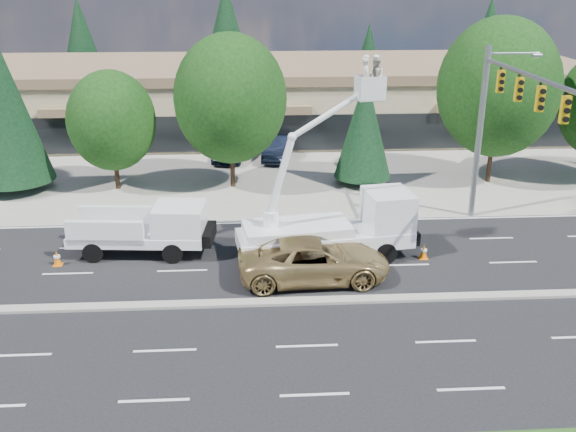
{
  "coord_description": "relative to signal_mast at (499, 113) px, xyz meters",
  "views": [
    {
      "loc": [
        -1.82,
        -22.68,
        12.46
      ],
      "look_at": [
        -0.28,
        3.46,
        2.4
      ],
      "focal_mm": 40.0,
      "sensor_mm": 36.0,
      "label": 1
    }
  ],
  "objects": [
    {
      "name": "parked_car_west",
      "position": [
        -13.18,
        13.96,
        -5.22
      ],
      "size": [
        3.18,
        5.25,
        1.67
      ],
      "primitive_type": "imported",
      "rotation": [
        0.0,
        0.0,
        -0.26
      ],
      "color": "black",
      "rests_on": "ground"
    },
    {
      "name": "road_median",
      "position": [
        -10.03,
        -7.04,
        -6.0
      ],
      "size": [
        120.0,
        0.55,
        0.12
      ],
      "primitive_type": "cube",
      "color": "gray",
      "rests_on": "ground"
    },
    {
      "name": "traffic_cone_c",
      "position": [
        -10.13,
        -2.88,
        -5.72
      ],
      "size": [
        0.4,
        0.4,
        0.7
      ],
      "color": "orange",
      "rests_on": "ground"
    },
    {
      "name": "tree_front_c",
      "position": [
        -20.03,
        7.96,
        -1.87
      ],
      "size": [
        5.16,
        5.16,
        7.16
      ],
      "color": "#332114",
      "rests_on": "ground"
    },
    {
      "name": "tree_back_b",
      "position": [
        -14.03,
        34.96,
        0.19
      ],
      "size": [
        5.91,
        5.91,
        11.64
      ],
      "color": "#332114",
      "rests_on": "ground"
    },
    {
      "name": "traffic_cone_b",
      "position": [
        -11.83,
        -3.25,
        -5.72
      ],
      "size": [
        0.4,
        0.4,
        0.7
      ],
      "color": "orange",
      "rests_on": "ground"
    },
    {
      "name": "utility_pickup",
      "position": [
        -16.74,
        -1.81,
        -5.07
      ],
      "size": [
        6.39,
        2.85,
        2.39
      ],
      "rotation": [
        0.0,
        0.0,
        -0.08
      ],
      "color": "white",
      "rests_on": "ground"
    },
    {
      "name": "traffic_cone_a",
      "position": [
        -20.7,
        -2.93,
        -5.72
      ],
      "size": [
        0.4,
        0.4,
        0.7
      ],
      "color": "orange",
      "rests_on": "ground"
    },
    {
      "name": "ground",
      "position": [
        -10.03,
        -7.04,
        -6.06
      ],
      "size": [
        140.0,
        140.0,
        0.0
      ],
      "primitive_type": "plane",
      "color": "black",
      "rests_on": "ground"
    },
    {
      "name": "tree_front_f",
      "position": [
        2.97,
        7.96,
        -0.15
      ],
      "size": [
        7.27,
        7.27,
        10.08
      ],
      "color": "#332114",
      "rests_on": "ground"
    },
    {
      "name": "parked_car_east",
      "position": [
        -10.03,
        13.96,
        -5.26
      ],
      "size": [
        2.44,
        5.03,
        1.59
      ],
      "primitive_type": "imported",
      "rotation": [
        0.0,
        0.0,
        -0.16
      ],
      "color": "black",
      "rests_on": "ground"
    },
    {
      "name": "tree_front_d",
      "position": [
        -13.03,
        7.96,
        -0.65
      ],
      "size": [
        6.66,
        6.66,
        9.24
      ],
      "color": "#332114",
      "rests_on": "ground"
    },
    {
      "name": "tree_front_e",
      "position": [
        -5.03,
        7.96,
        -2.37
      ],
      "size": [
        3.48,
        3.48,
        6.87
      ],
      "color": "#332114",
      "rests_on": "ground"
    },
    {
      "name": "tree_back_c",
      "position": [
        -0.03,
        34.96,
        -1.97
      ],
      "size": [
        3.86,
        3.86,
        7.61
      ],
      "color": "#332114",
      "rests_on": "ground"
    },
    {
      "name": "bucket_truck",
      "position": [
        -7.93,
        -2.75,
        -4.11
      ],
      "size": [
        8.21,
        3.48,
        9.16
      ],
      "rotation": [
        0.0,
        0.0,
        0.14
      ],
      "color": "white",
      "rests_on": "ground"
    },
    {
      "name": "tree_back_a",
      "position": [
        -28.03,
        34.96,
        -0.58
      ],
      "size": [
        5.18,
        5.18,
        10.22
      ],
      "color": "#332114",
      "rests_on": "ground"
    },
    {
      "name": "traffic_cone_d",
      "position": [
        -4.02,
        -3.18,
        -5.72
      ],
      "size": [
        0.4,
        0.4,
        0.7
      ],
      "color": "orange",
      "rests_on": "ground"
    },
    {
      "name": "tree_front_b",
      "position": [
        -26.03,
        7.96,
        -1.17
      ],
      "size": [
        4.62,
        4.62,
        9.1
      ],
      "color": "#332114",
      "rests_on": "ground"
    },
    {
      "name": "strip_mall",
      "position": [
        -10.03,
        22.93,
        -3.23
      ],
      "size": [
        50.4,
        15.4,
        5.5
      ],
      "color": "tan",
      "rests_on": "ground"
    },
    {
      "name": "minivan",
      "position": [
        -9.28,
        -4.97,
        -5.16
      ],
      "size": [
        6.59,
        3.25,
        1.8
      ],
      "primitive_type": "imported",
      "rotation": [
        0.0,
        0.0,
        1.61
      ],
      "color": "#A4884F",
      "rests_on": "ground"
    },
    {
      "name": "concrete_apron",
      "position": [
        -10.03,
        12.96,
        -6.05
      ],
      "size": [
        140.0,
        22.0,
        0.01
      ],
      "primitive_type": "cube",
      "color": "gray",
      "rests_on": "ground"
    },
    {
      "name": "tree_back_d",
      "position": [
        11.97,
        34.96,
        -0.62
      ],
      "size": [
        5.14,
        5.14,
        10.13
      ],
      "color": "#332114",
      "rests_on": "ground"
    },
    {
      "name": "signal_mast",
      "position": [
        0.0,
        0.0,
        0.0
      ],
      "size": [
        2.76,
        10.16,
        9.0
      ],
      "color": "gray",
      "rests_on": "ground"
    }
  ]
}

